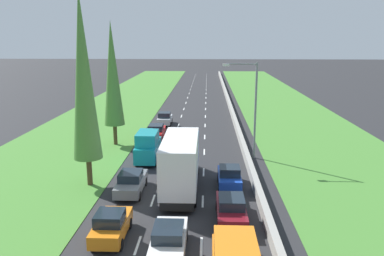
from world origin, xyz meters
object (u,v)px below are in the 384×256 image
(red_sedan_left_lane, at_px, (156,132))
(white_sedan_centre_lane, at_px, (169,240))
(poplar_tree_second, at_px, (83,77))
(street_light_mast, at_px, (252,103))
(grey_sedan_left_lane, at_px, (131,182))
(white_box_truck_centre_lane, at_px, (181,162))
(blue_hatchback_right_lane, at_px, (229,177))
(silver_hatchback_left_lane_sixth, at_px, (165,119))
(orange_hatchback_left_lane, at_px, (111,225))
(maroon_sedan_right_lane, at_px, (231,209))
(teal_van_left_lane, at_px, (148,146))
(poplar_tree_third, at_px, (112,74))

(red_sedan_left_lane, bearing_deg, white_sedan_centre_lane, -80.95)
(poplar_tree_second, xyz_separation_m, street_light_mast, (13.14, 7.51, -3.12))
(red_sedan_left_lane, relative_size, poplar_tree_second, 0.31)
(grey_sedan_left_lane, distance_m, white_box_truck_centre_lane, 3.96)
(blue_hatchback_right_lane, bearing_deg, white_box_truck_centre_lane, -171.00)
(blue_hatchback_right_lane, xyz_separation_m, street_light_mast, (2.39, 7.55, 4.40))
(blue_hatchback_right_lane, height_order, silver_hatchback_left_lane_sixth, same)
(red_sedan_left_lane, bearing_deg, orange_hatchback_left_lane, -88.96)
(white_box_truck_centre_lane, height_order, red_sedan_left_lane, white_box_truck_centre_lane)
(orange_hatchback_left_lane, relative_size, maroon_sedan_right_lane, 0.87)
(red_sedan_left_lane, height_order, poplar_tree_second, poplar_tree_second)
(teal_van_left_lane, xyz_separation_m, maroon_sedan_right_lane, (6.95, -11.73, -0.59))
(white_box_truck_centre_lane, bearing_deg, orange_hatchback_left_lane, -114.70)
(white_box_truck_centre_lane, distance_m, red_sedan_left_lane, 15.44)
(grey_sedan_left_lane, xyz_separation_m, maroon_sedan_right_lane, (7.06, -4.25, 0.00))
(silver_hatchback_left_lane_sixth, height_order, street_light_mast, street_light_mast)
(orange_hatchback_left_lane, distance_m, white_box_truck_centre_lane, 8.37)
(orange_hatchback_left_lane, bearing_deg, street_light_mast, 58.80)
(white_box_truck_centre_lane, distance_m, blue_hatchback_right_lane, 3.90)
(orange_hatchback_left_lane, distance_m, poplar_tree_second, 11.66)
(grey_sedan_left_lane, xyz_separation_m, red_sedan_left_lane, (-0.22, 15.65, 0.00))
(white_sedan_centre_lane, height_order, white_box_truck_centre_lane, white_box_truck_centre_lane)
(white_sedan_centre_lane, bearing_deg, maroon_sedan_right_lane, 48.56)
(white_box_truck_centre_lane, xyz_separation_m, blue_hatchback_right_lane, (3.62, 0.57, -1.35))
(orange_hatchback_left_lane, height_order, grey_sedan_left_lane, orange_hatchback_left_lane)
(orange_hatchback_left_lane, height_order, street_light_mast, street_light_mast)
(white_box_truck_centre_lane, relative_size, poplar_tree_third, 0.73)
(poplar_tree_second, distance_m, poplar_tree_third, 11.70)
(street_light_mast, bearing_deg, white_box_truck_centre_lane, -126.51)
(poplar_tree_third, bearing_deg, grey_sedan_left_lane, -71.96)
(white_sedan_centre_lane, height_order, blue_hatchback_right_lane, blue_hatchback_right_lane)
(grey_sedan_left_lane, distance_m, poplar_tree_second, 8.42)
(orange_hatchback_left_lane, distance_m, street_light_mast, 18.79)
(teal_van_left_lane, bearing_deg, white_sedan_centre_lane, -77.54)
(grey_sedan_left_lane, relative_size, white_sedan_centre_lane, 1.00)
(white_sedan_centre_lane, xyz_separation_m, poplar_tree_second, (-7.07, 9.57, 7.54))
(teal_van_left_lane, bearing_deg, street_light_mast, 8.39)
(orange_hatchback_left_lane, xyz_separation_m, red_sedan_left_lane, (-0.41, 22.39, -0.02))
(teal_van_left_lane, relative_size, silver_hatchback_left_lane_sixth, 1.26)
(grey_sedan_left_lane, height_order, white_box_truck_centre_lane, white_box_truck_centre_lane)
(orange_hatchback_left_lane, relative_size, red_sedan_left_lane, 0.87)
(orange_hatchback_left_lane, height_order, teal_van_left_lane, teal_van_left_lane)
(blue_hatchback_right_lane, bearing_deg, teal_van_left_lane, 139.30)
(orange_hatchback_left_lane, xyz_separation_m, silver_hatchback_left_lane_sixth, (-0.20, 29.51, 0.00))
(white_sedan_centre_lane, xyz_separation_m, silver_hatchback_left_lane_sixth, (-3.60, 30.97, 0.02))
(maroon_sedan_right_lane, distance_m, poplar_tree_second, 14.14)
(teal_van_left_lane, height_order, silver_hatchback_left_lane_sixth, teal_van_left_lane)
(grey_sedan_left_lane, bearing_deg, maroon_sedan_right_lane, -31.05)
(grey_sedan_left_lane, relative_size, street_light_mast, 0.50)
(red_sedan_left_lane, relative_size, poplar_tree_third, 0.35)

